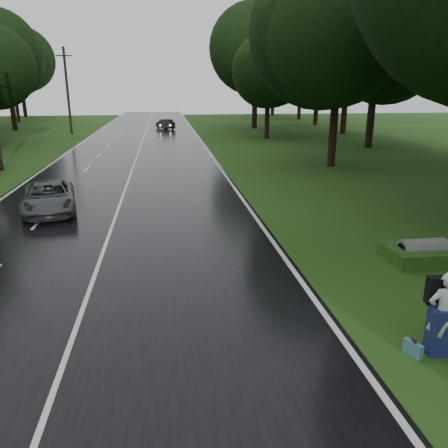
{
  "coord_description": "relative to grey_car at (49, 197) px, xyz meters",
  "views": [
    {
      "loc": [
        2.14,
        -10.19,
        5.26
      ],
      "look_at": [
        3.92,
        3.11,
        1.1
      ],
      "focal_mm": 35.62,
      "sensor_mm": 36.0,
      "label": 1
    }
  ],
  "objects": [
    {
      "name": "suitcase",
      "position": [
        9.9,
        -12.22,
        -0.53
      ],
      "size": [
        0.27,
        0.43,
        0.3
      ],
      "primitive_type": "cube",
      "rotation": [
        0.0,
        0.0,
        0.37
      ],
      "color": "teal",
      "rests_on": "ground"
    },
    {
      "name": "utility_pole_far",
      "position": [
        -5.61,
        34.98,
        -0.68
      ],
      "size": [
        1.8,
        0.28,
        9.5
      ],
      "primitive_type": null,
      "color": "black",
      "rests_on": "ground"
    },
    {
      "name": "utility_pole_mid",
      "position": [
        -5.61,
        11.03,
        -0.68
      ],
      "size": [
        1.8,
        0.28,
        10.56
      ],
      "primitive_type": null,
      "color": "black",
      "rests_on": "ground"
    },
    {
      "name": "tree_right_e",
      "position": [
        15.85,
        27.12,
        -0.68
      ],
      "size": [
        7.62,
        7.62,
        11.91
      ],
      "primitive_type": null,
      "color": "black",
      "rests_on": "ground"
    },
    {
      "name": "culvert",
      "position": [
        12.96,
        -7.41,
        -0.68
      ],
      "size": [
        1.44,
        0.72,
        0.72
      ],
      "primitive_type": "cylinder",
      "rotation": [
        0.0,
        1.57,
        0.0
      ],
      "color": "slate",
      "rests_on": "ground"
    },
    {
      "name": "hitchhiker",
      "position": [
        10.45,
        -12.22,
        0.16
      ],
      "size": [
        0.72,
        0.67,
        1.82
      ],
      "color": "silver",
      "rests_on": "ground"
    },
    {
      "name": "ground",
      "position": [
        2.89,
        -9.34,
        -0.68
      ],
      "size": [
        160.0,
        160.0,
        0.0
      ],
      "primitive_type": "plane",
      "color": "#274B16",
      "rests_on": "ground"
    },
    {
      "name": "tree_left_f",
      "position": [
        -13.5,
        40.42,
        -0.68
      ],
      "size": [
        9.7,
        9.7,
        15.16
      ],
      "primitive_type": null,
      "color": "black",
      "rests_on": "ground"
    },
    {
      "name": "road",
      "position": [
        2.89,
        10.66,
        -0.66
      ],
      "size": [
        12.0,
        140.0,
        0.04
      ],
      "primitive_type": "cube",
      "color": "black",
      "rests_on": "ground"
    },
    {
      "name": "tree_right_d",
      "position": [
        16.4,
        9.7,
        -0.68
      ],
      "size": [
        9.45,
        9.45,
        14.77
      ],
      "primitive_type": null,
      "color": "black",
      "rests_on": "ground"
    },
    {
      "name": "far_car",
      "position": [
        5.28,
        39.28,
        -0.02
      ],
      "size": [
        2.54,
        3.96,
        1.23
      ],
      "primitive_type": "imported",
      "rotation": [
        0.0,
        0.0,
        3.5
      ],
      "color": "black",
      "rests_on": "road"
    },
    {
      "name": "tree_right_f",
      "position": [
        16.95,
        39.25,
        -0.68
      ],
      "size": [
        10.73,
        10.73,
        16.76
      ],
      "primitive_type": null,
      "color": "black",
      "rests_on": "ground"
    },
    {
      "name": "lane_center",
      "position": [
        2.89,
        10.66,
        -0.63
      ],
      "size": [
        0.12,
        140.0,
        0.01
      ],
      "primitive_type": "cube",
      "color": "silver",
      "rests_on": "road"
    },
    {
      "name": "grey_car",
      "position": [
        0.0,
        0.0,
        0.0
      ],
      "size": [
        3.0,
        4.93,
        1.28
      ],
      "primitive_type": "imported",
      "rotation": [
        0.0,
        0.0,
        0.2
      ],
      "color": "#424346",
      "rests_on": "road"
    }
  ]
}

